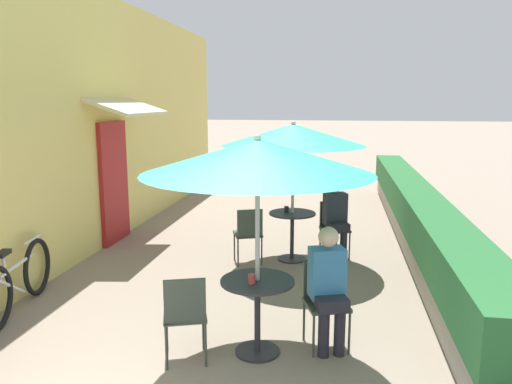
% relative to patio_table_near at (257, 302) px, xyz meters
% --- Properties ---
extents(cafe_facade_wall, '(0.98, 11.81, 4.20)m').
position_rel_patio_table_near_xyz_m(cafe_facade_wall, '(-3.25, 3.98, 1.56)').
color(cafe_facade_wall, '#E0CC6B').
rests_on(cafe_facade_wall, ground_plane).
extents(planter_hedge, '(0.60, 10.81, 1.01)m').
position_rel_patio_table_near_xyz_m(planter_hedge, '(2.04, 4.01, 0.01)').
color(planter_hedge, gray).
rests_on(planter_hedge, ground_plane).
extents(patio_table_near, '(0.72, 0.72, 0.75)m').
position_rel_patio_table_near_xyz_m(patio_table_near, '(0.00, 0.00, 0.00)').
color(patio_table_near, '#28282D').
rests_on(patio_table_near, ground_plane).
extents(patio_umbrella_near, '(2.17, 2.17, 2.15)m').
position_rel_patio_table_near_xyz_m(patio_umbrella_near, '(-0.00, -0.00, 1.42)').
color(patio_umbrella_near, '#B7B7BC').
rests_on(patio_umbrella_near, ground_plane).
extents(cafe_chair_near_left, '(0.51, 0.51, 0.87)m').
position_rel_patio_table_near_xyz_m(cafe_chair_near_left, '(-0.64, -0.30, -0.01)').
color(cafe_chair_near_left, '#384238').
rests_on(cafe_chair_near_left, ground_plane).
extents(cafe_chair_near_right, '(0.51, 0.51, 0.87)m').
position_rel_patio_table_near_xyz_m(cafe_chair_near_right, '(0.64, 0.30, -0.01)').
color(cafe_chair_near_right, '#384238').
rests_on(cafe_chair_near_right, ground_plane).
extents(seated_patron_near_right, '(0.43, 0.48, 1.25)m').
position_rel_patio_table_near_xyz_m(seated_patron_near_right, '(0.67, 0.19, 0.16)').
color(seated_patron_near_right, '#23232D').
rests_on(seated_patron_near_right, ground_plane).
extents(coffee_cup_near, '(0.07, 0.07, 0.09)m').
position_rel_patio_table_near_xyz_m(coffee_cup_near, '(-0.04, -0.10, 0.27)').
color(coffee_cup_near, '#B73D3D').
rests_on(coffee_cup_near, patio_table_near).
extents(patio_table_mid, '(0.72, 0.72, 0.75)m').
position_rel_patio_table_near_xyz_m(patio_table_mid, '(0.06, 2.97, 0.00)').
color(patio_table_mid, '#28282D').
rests_on(patio_table_mid, ground_plane).
extents(patio_umbrella_mid, '(2.17, 2.17, 2.15)m').
position_rel_patio_table_near_xyz_m(patio_umbrella_mid, '(0.06, 2.97, 1.42)').
color(patio_umbrella_mid, '#B7B7BC').
rests_on(patio_umbrella_mid, ground_plane).
extents(cafe_chair_mid_left, '(0.52, 0.52, 0.87)m').
position_rel_patio_table_near_xyz_m(cafe_chair_mid_left, '(0.69, 3.29, -0.01)').
color(cafe_chair_mid_left, '#384238').
rests_on(cafe_chair_mid_left, ground_plane).
extents(seated_patron_mid_left, '(0.44, 0.49, 1.25)m').
position_rel_patio_table_near_xyz_m(seated_patron_mid_left, '(0.73, 3.18, 0.16)').
color(seated_patron_mid_left, '#23232D').
rests_on(seated_patron_mid_left, ground_plane).
extents(cafe_chair_mid_right, '(0.52, 0.52, 0.87)m').
position_rel_patio_table_near_xyz_m(cafe_chair_mid_right, '(-0.57, 2.65, -0.01)').
color(cafe_chair_mid_right, '#384238').
rests_on(cafe_chair_mid_right, ground_plane).
extents(coffee_cup_mid, '(0.07, 0.07, 0.09)m').
position_rel_patio_table_near_xyz_m(coffee_cup_mid, '(-0.04, 3.00, 0.27)').
color(coffee_cup_mid, '#232328').
rests_on(coffee_cup_mid, patio_table_mid).
extents(bicycle_second, '(0.37, 1.77, 0.82)m').
position_rel_patio_table_near_xyz_m(bicycle_second, '(-2.92, 0.51, -0.15)').
color(bicycle_second, black).
rests_on(bicycle_second, ground_plane).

